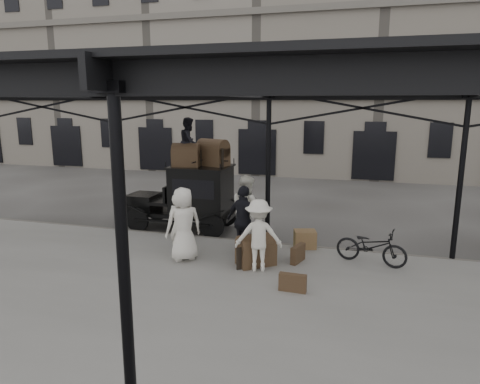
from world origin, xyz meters
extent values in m
plane|color=#383533|center=(0.00, 0.00, 0.00)|extent=(120.00, 120.00, 0.00)
cube|color=slate|center=(0.00, -2.00, 0.07)|extent=(28.00, 8.00, 0.15)
cylinder|color=black|center=(0.00, 2.00, 2.15)|extent=(0.14, 0.14, 4.30)
cylinder|color=black|center=(0.00, -5.80, 2.15)|extent=(0.14, 0.14, 4.30)
cube|color=black|center=(0.00, 2.00, 4.48)|extent=(22.00, 0.10, 0.45)
cube|color=black|center=(0.00, -5.80, 4.48)|extent=(22.00, 0.10, 0.45)
cube|color=black|center=(0.00, -1.70, 4.65)|extent=(22.50, 9.00, 0.08)
cube|color=silver|center=(0.00, -1.70, 4.72)|extent=(18.00, 7.00, 0.04)
cube|color=slate|center=(0.00, 18.00, 7.00)|extent=(64.00, 8.00, 14.00)
cylinder|color=black|center=(-4.44, 2.31, 0.40)|extent=(0.80, 0.10, 0.80)
cylinder|color=black|center=(-4.44, 3.75, 0.40)|extent=(0.80, 0.10, 0.80)
cylinder|color=black|center=(-1.84, 2.31, 0.40)|extent=(0.80, 0.10, 0.80)
cylinder|color=black|center=(-1.84, 3.75, 0.40)|extent=(0.80, 0.10, 0.80)
cube|color=black|center=(-3.19, 3.03, 0.55)|extent=(3.60, 1.25, 0.12)
cube|color=black|center=(-4.54, 3.03, 0.85)|extent=(0.90, 1.00, 0.55)
cube|color=black|center=(-5.01, 3.03, 0.85)|extent=(0.06, 0.70, 0.55)
cube|color=black|center=(-3.74, 3.03, 0.95)|extent=(0.70, 1.30, 0.10)
cube|color=black|center=(-2.44, 3.03, 1.35)|extent=(1.80, 1.45, 1.55)
cube|color=black|center=(-2.44, 2.30, 1.55)|extent=(1.40, 0.02, 0.60)
cube|color=black|center=(-2.44, 3.03, 2.15)|extent=(1.90, 1.55, 0.06)
imported|color=silver|center=(-2.03, 0.24, 1.01)|extent=(0.71, 0.56, 1.72)
imported|color=silver|center=(-0.58, 1.80, 1.15)|extent=(1.23, 1.21, 2.00)
imported|color=silver|center=(-1.79, 0.02, 1.11)|extent=(1.12, 1.07, 1.93)
imported|color=black|center=(-0.37, 0.71, 1.11)|extent=(1.21, 0.92, 1.91)
imported|color=silver|center=(0.24, -0.16, 1.04)|extent=(1.28, 0.94, 1.77)
imported|color=black|center=(2.91, 1.02, 0.62)|extent=(1.88, 1.05, 0.93)
imported|color=black|center=(-2.79, 2.93, 2.95)|extent=(0.70, 0.84, 1.55)
cube|color=brown|center=(1.13, 1.80, 0.40)|extent=(0.70, 0.60, 0.50)
cube|color=#473921|center=(1.10, 0.63, 0.38)|extent=(0.32, 0.62, 0.45)
cube|color=#473921|center=(1.25, -1.15, 0.35)|extent=(0.61, 0.18, 0.40)
camera|label=1|loc=(2.50, -9.82, 4.20)|focal=32.00mm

